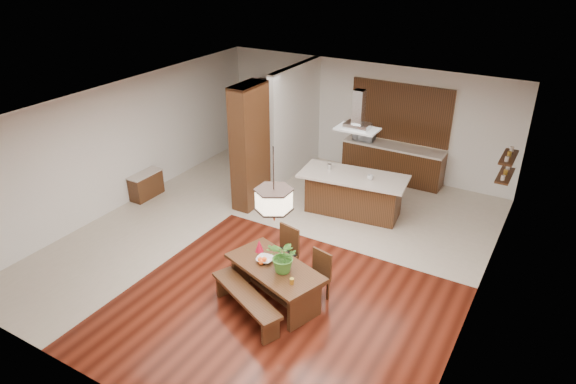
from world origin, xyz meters
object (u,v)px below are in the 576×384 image
Objects in this scene: dining_chair_right at (315,278)px; foliage_plant at (284,257)px; dining_table at (275,275)px; range_hood at (359,110)px; microwave at (364,135)px; dining_chair_left at (282,254)px; dining_bench at (246,305)px; fruit_bowl at (265,259)px; island_cup at (370,177)px; kitchen_island at (353,194)px; pendant_lantern at (274,185)px; hallway_console at (146,185)px.

dining_chair_right is 1.56× the size of foliage_plant.
dining_table is 2.14× the size of range_hood.
microwave is (-0.69, 2.20, -1.37)m from range_hood.
dining_chair_left is at bearing 174.49° from dining_chair_right.
microwave is at bearing 95.47° from dining_bench.
foliage_plant reaches higher than dining_table.
range_hood reaches higher than fruit_bowl.
foliage_plant reaches higher than fruit_bowl.
dining_chair_left is (-0.04, 1.24, 0.28)m from dining_bench.
island_cup reaches higher than dining_chair_right.
range_hood is 1.49m from island_cup.
dining_chair_left is 7.65× the size of island_cup.
island_cup is (0.40, -0.07, 0.53)m from kitchen_island.
dining_bench is 5.84× the size of fruit_bowl.
range_hood reaches higher than dining_chair_left.
island_cup is at bearing 91.53° from dining_chair_left.
foliage_plant is (0.22, -0.05, 0.49)m from dining_table.
kitchen_island is (0.12, 2.95, -0.01)m from dining_chair_left.
pendant_lantern reaches higher than microwave.
pendant_lantern is at bearing -88.03° from range_hood.
dining_chair_left is at bearing -92.29° from range_hood.
hallway_console is 5.41m from foliage_plant.
range_hood is (-0.12, 3.60, 1.93)m from dining_table.
fruit_bowl is at bearing -98.42° from kitchen_island.
pendant_lantern is at bearing -134.80° from dining_chair_right.
fruit_bowl is (0.02, -0.60, 0.25)m from dining_chair_left.
dining_chair_left is (-0.24, 0.64, -0.02)m from dining_table.
fruit_bowl is 3.95m from range_hood.
range_hood is at bearing 83.19° from kitchen_island.
pendant_lantern is 1.24m from foliage_plant.
microwave is (-0.81, 5.80, -1.15)m from pendant_lantern.
dining_bench is 12.50× the size of island_cup.
fruit_bowl is (-0.02, 0.63, 0.52)m from dining_bench.
range_hood is at bearing -76.44° from microwave.
dining_bench is 1.80× the size of dining_chair_right.
hallway_console is 5.21m from dining_bench.
hallway_console is at bearing 177.10° from dining_chair_left.
pendant_lantern is at bearing 71.34° from dining_bench.
hallway_console is at bearing 159.39° from foliage_plant.
dining_chair_left is 3.55m from range_hood.
dining_chair_left is 1.86m from pendant_lantern.
dining_chair_right is 6.93× the size of island_cup.
pendant_lantern is at bearing -94.85° from kitchen_island.
dining_chair_right is (0.78, 0.96, 0.23)m from dining_bench.
dining_table reaches higher than hallway_console.
dining_table is 6.74× the size of fruit_bowl.
dining_chair_right reaches higher than dining_bench.
pendant_lantern is at bearing -85.88° from microwave.
dining_table is 1.71m from pendant_lantern.
pendant_lantern is (4.80, -1.84, 1.93)m from hallway_console.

